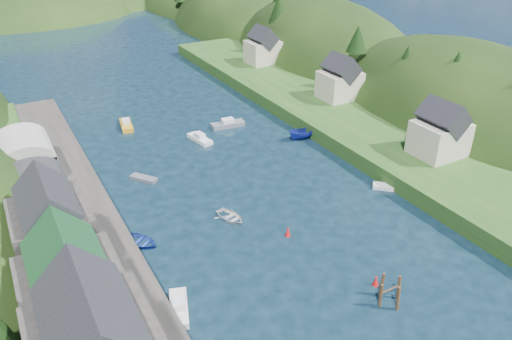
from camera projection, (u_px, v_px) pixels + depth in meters
ground at (193, 137)px, 84.31m from camera, size 600.00×600.00×0.00m
hillside_right at (321, 91)px, 126.33m from camera, size 36.00×245.56×48.00m
far_hills at (68, 41)px, 185.21m from camera, size 103.00×68.00×44.00m
hill_trees at (163, 52)px, 90.23m from camera, size 91.44×150.44×12.96m
quay_left at (88, 284)px, 50.51m from camera, size 12.00×110.00×2.00m
terrace_left_grass at (13, 306)px, 47.39m from camera, size 12.00×110.00×2.50m
quayside_buildings at (89, 339)px, 36.31m from camera, size 8.00×35.84×12.90m
boat_sheds at (31, 173)px, 62.21m from camera, size 7.00×21.00×7.50m
terrace_right at (348, 122)px, 86.78m from camera, size 16.00×120.00×2.40m
right_bank_cottages at (334, 81)px, 92.25m from camera, size 9.00×59.24×8.41m
piling_cluster_far at (390, 293)px, 49.14m from camera, size 2.81×2.67×3.30m
channel_buoy_near at (376, 281)px, 51.58m from camera, size 0.70×0.70×1.10m
channel_buoy_far at (288, 232)px, 59.22m from camera, size 0.70×0.70×1.10m
moored_boats at (257, 222)px, 60.82m from camera, size 38.92×72.25×2.28m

